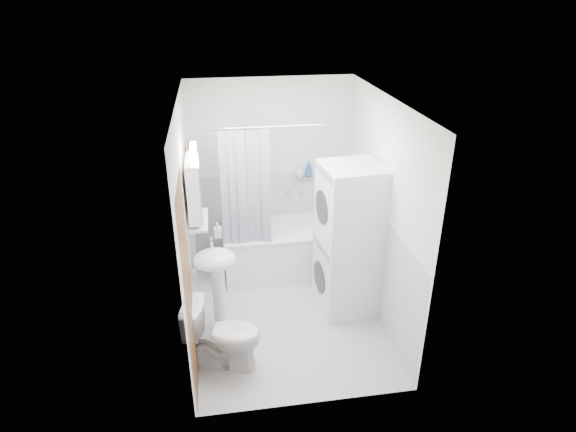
{
  "coord_description": "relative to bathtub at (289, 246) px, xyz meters",
  "views": [
    {
      "loc": [
        -0.68,
        -4.36,
        3.35
      ],
      "look_at": [
        0.03,
        0.15,
        1.15
      ],
      "focal_mm": 30.0,
      "sensor_mm": 36.0,
      "label": 1
    }
  ],
  "objects": [
    {
      "name": "room_walls",
      "position": [
        -0.17,
        -0.92,
        1.14
      ],
      "size": [
        2.6,
        2.6,
        2.6
      ],
      "color": "white",
      "rests_on": "ground"
    },
    {
      "name": "door",
      "position": [
        -1.12,
        -1.47,
        0.65
      ],
      "size": [
        0.05,
        2.0,
        2.0
      ],
      "color": "brown",
      "rests_on": "ground"
    },
    {
      "name": "soap_pump",
      "position": [
        -0.88,
        -0.67,
        0.6
      ],
      "size": [
        0.08,
        0.17,
        0.08
      ],
      "primitive_type": "imported",
      "color": "gray",
      "rests_on": "sink"
    },
    {
      "name": "floor",
      "position": [
        -0.17,
        -0.92,
        -0.35
      ],
      "size": [
        2.6,
        2.6,
        0.0
      ],
      "primitive_type": "plane",
      "color": "#B8B9BD",
      "rests_on": "ground"
    },
    {
      "name": "shelf_bottle",
      "position": [
        -1.06,
        -0.97,
        0.9
      ],
      "size": [
        0.07,
        0.18,
        0.07
      ],
      "primitive_type": "imported",
      "color": "gray",
      "rests_on": "shelf"
    },
    {
      "name": "washer_dryer",
      "position": [
        0.51,
        -0.87,
        0.51
      ],
      "size": [
        0.67,
        0.66,
        1.71
      ],
      "rotation": [
        0.0,
        0.0,
        0.1
      ],
      "color": "white",
      "rests_on": "ground"
    },
    {
      "name": "curtain_rod",
      "position": [
        0.0,
        -0.33,
        1.65
      ],
      "size": [
        1.83,
        0.02,
        0.02
      ],
      "primitive_type": "cylinder",
      "rotation": [
        0.0,
        1.57,
        0.0
      ],
      "color": "silver",
      "rests_on": "room_walls"
    },
    {
      "name": "towel",
      "position": [
        -1.11,
        -0.17,
        1.08
      ],
      "size": [
        0.07,
        0.32,
        0.77
      ],
      "color": "maroon",
      "rests_on": "room_walls"
    },
    {
      "name": "shelf_cup",
      "position": [
        -1.06,
        -0.7,
        0.92
      ],
      "size": [
        0.1,
        0.09,
        0.1
      ],
      "primitive_type": "imported",
      "color": "gray",
      "rests_on": "shelf"
    },
    {
      "name": "sink",
      "position": [
        -0.92,
        -1.04,
        0.36
      ],
      "size": [
        0.44,
        0.37,
        1.04
      ],
      "color": "white",
      "rests_on": "ground"
    },
    {
      "name": "shampoo_b",
      "position": [
        0.3,
        0.32,
        0.85
      ],
      "size": [
        0.08,
        0.21,
        0.08
      ],
      "primitive_type": "imported",
      "color": "#295DA7",
      "rests_on": "shower_caddy"
    },
    {
      "name": "shelf",
      "position": [
        -1.06,
        -0.82,
        0.85
      ],
      "size": [
        0.18,
        0.54,
        0.02
      ],
      "primitive_type": "cube",
      "color": "silver",
      "rests_on": "room_walls"
    },
    {
      "name": "bathtub",
      "position": [
        0.0,
        0.0,
        0.0
      ],
      "size": [
        1.65,
        0.78,
        0.63
      ],
      "color": "white",
      "rests_on": "ground"
    },
    {
      "name": "shampoo_a",
      "position": [
        0.18,
        0.32,
        0.88
      ],
      "size": [
        0.13,
        0.17,
        0.13
      ],
      "primitive_type": "imported",
      "color": "gray",
      "rests_on": "shower_caddy"
    },
    {
      "name": "toilet",
      "position": [
        -0.89,
        -1.61,
        0.01
      ],
      "size": [
        0.79,
        0.54,
        0.71
      ],
      "primitive_type": "imported",
      "rotation": [
        0.0,
        0.0,
        1.37
      ],
      "color": "white",
      "rests_on": "ground"
    },
    {
      "name": "wainscot",
      "position": [
        -0.17,
        -0.63,
        0.25
      ],
      "size": [
        1.98,
        2.58,
        2.58
      ],
      "color": "white",
      "rests_on": "ground"
    },
    {
      "name": "shower_curtain",
      "position": [
        -0.54,
        -0.33,
        0.9
      ],
      "size": [
        0.55,
        0.02,
        1.45
      ],
      "color": "#131643",
      "rests_on": "curtain_rod"
    },
    {
      "name": "shower_caddy",
      "position": [
        0.25,
        0.32,
        0.8
      ],
      "size": [
        0.22,
        0.06,
        0.02
      ],
      "primitive_type": "cube",
      "color": "silver",
      "rests_on": "room_walls"
    },
    {
      "name": "medicine_cabinet",
      "position": [
        -1.08,
        -0.82,
        1.22
      ],
      "size": [
        0.13,
        0.5,
        0.71
      ],
      "color": "white",
      "rests_on": "room_walls"
    },
    {
      "name": "tub_spout",
      "position": [
        0.2,
        0.33,
        0.6
      ],
      "size": [
        0.04,
        0.12,
        0.04
      ],
      "primitive_type": "cylinder",
      "rotation": [
        1.57,
        0.0,
        0.0
      ],
      "color": "silver",
      "rests_on": "room_walls"
    }
  ]
}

